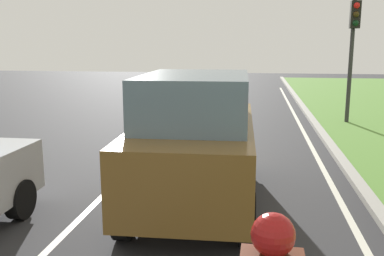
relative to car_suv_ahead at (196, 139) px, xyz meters
name	(u,v)px	position (x,y,z in m)	size (l,w,h in m)	color
ground_plane	(183,141)	(-1.06, 4.79, -1.17)	(60.00, 60.00, 0.00)	#2D2D30
lane_line_center	(159,141)	(-1.76, 4.79, -1.16)	(0.12, 32.00, 0.01)	silver
lane_line_right_edge	(311,146)	(2.54, 4.79, -1.16)	(0.12, 32.00, 0.01)	silver
curb_right	(330,144)	(3.04, 4.79, -1.11)	(0.24, 48.00, 0.12)	#9E9B93
car_suv_ahead	(196,139)	(0.00, 0.00, 0.00)	(2.08, 4.56, 2.28)	brown
traffic_light_near_right	(353,37)	(4.19, 8.35, 1.84)	(0.32, 0.50, 4.49)	#2D2D2D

